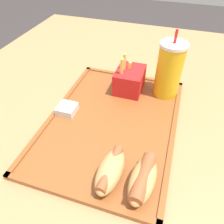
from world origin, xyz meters
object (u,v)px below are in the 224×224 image
Objects in this scene: fries_carton at (129,80)px; soda_cup at (169,70)px; hot_dog_near at (110,170)px; sauce_cup_mayo at (67,109)px; hot_dog_far at (143,179)px.

soda_cup is at bearing 97.53° from fries_carton.
hot_dog_near is 0.23m from sauce_cup_mayo.
hot_dog_near is at bearing 7.46° from fries_carton.
soda_cup reaches higher than fries_carton.
hot_dog_near is (0.00, -0.07, -0.00)m from hot_dog_far.
soda_cup is 0.33m from hot_dog_near.
hot_dog_near is at bearing -90.00° from hot_dog_far.
soda_cup is 1.68× the size of hot_dog_far.
hot_dog_far reaches higher than hot_dog_near.
fries_carton reaches higher than sauce_cup_mayo.
fries_carton is at bearing -160.95° from hot_dog_far.
fries_carton is (-0.30, -0.11, 0.01)m from hot_dog_far.
soda_cup reaches higher than sauce_cup_mayo.
hot_dog_far reaches higher than sauce_cup_mayo.
hot_dog_far is 2.36× the size of sauce_cup_mayo.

